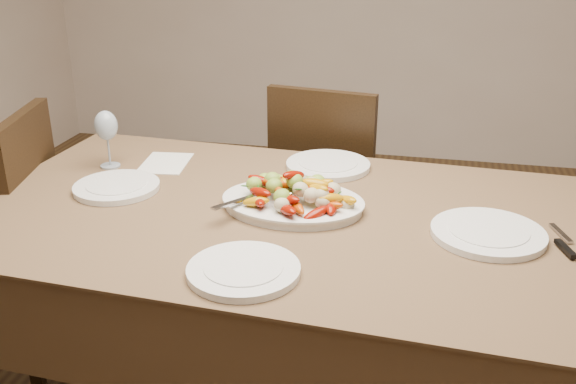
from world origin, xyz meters
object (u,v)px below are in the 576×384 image
(serving_platter, at_px, (293,205))
(plate_near, at_px, (244,271))
(chair_far, at_px, (334,191))
(plate_far, at_px, (328,165))
(wine_glass, at_px, (107,138))
(dining_table, at_px, (288,325))
(plate_right, at_px, (488,233))
(plate_left, at_px, (117,187))

(serving_platter, xyz_separation_m, plate_near, (-0.03, -0.39, -0.00))
(chair_far, bearing_deg, plate_far, 104.67)
(plate_far, xyz_separation_m, wine_glass, (-0.72, -0.15, 0.09))
(dining_table, bearing_deg, serving_platter, 74.91)
(plate_right, bearing_deg, plate_left, 175.61)
(chair_far, relative_size, wine_glass, 4.64)
(dining_table, xyz_separation_m, serving_platter, (0.01, 0.03, 0.39))
(dining_table, height_order, plate_left, plate_left)
(chair_far, xyz_separation_m, plate_right, (0.53, -0.89, 0.29))
(plate_far, bearing_deg, chair_far, 95.38)
(plate_near, bearing_deg, serving_platter, 85.11)
(serving_platter, height_order, plate_left, serving_platter)
(chair_far, relative_size, serving_platter, 2.38)
(serving_platter, bearing_deg, wine_glass, 163.17)
(dining_table, height_order, plate_right, plate_right)
(chair_far, xyz_separation_m, serving_platter, (-0.00, -0.83, 0.30))
(plate_left, relative_size, plate_right, 0.88)
(plate_left, xyz_separation_m, plate_far, (0.60, 0.33, 0.00))
(wine_glass, bearing_deg, plate_far, 11.53)
(chair_far, xyz_separation_m, plate_near, (-0.03, -1.22, 0.29))
(serving_platter, xyz_separation_m, plate_left, (-0.56, 0.02, -0.00))
(plate_right, bearing_deg, chair_far, 120.88)
(serving_platter, height_order, plate_near, serving_platter)
(plate_near, bearing_deg, chair_far, 88.40)
(serving_platter, distance_m, wine_glass, 0.71)
(serving_platter, relative_size, plate_left, 1.53)
(chair_far, distance_m, serving_platter, 0.88)
(plate_right, relative_size, plate_near, 1.11)
(chair_far, bearing_deg, dining_table, 98.74)
(plate_left, height_order, plate_near, same)
(plate_left, bearing_deg, plate_near, -37.99)
(plate_near, bearing_deg, dining_table, 85.93)
(plate_right, height_order, plate_near, same)
(chair_far, distance_m, plate_right, 1.08)
(plate_left, relative_size, plate_near, 0.98)
(dining_table, xyz_separation_m, chair_far, (0.01, 0.86, 0.10))
(plate_left, height_order, wine_glass, wine_glass)
(dining_table, bearing_deg, plate_near, -94.07)
(dining_table, relative_size, plate_far, 6.57)
(serving_platter, xyz_separation_m, wine_glass, (-0.67, 0.20, 0.09))
(plate_right, xyz_separation_m, plate_far, (-0.49, 0.41, 0.00))
(dining_table, relative_size, serving_platter, 4.61)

